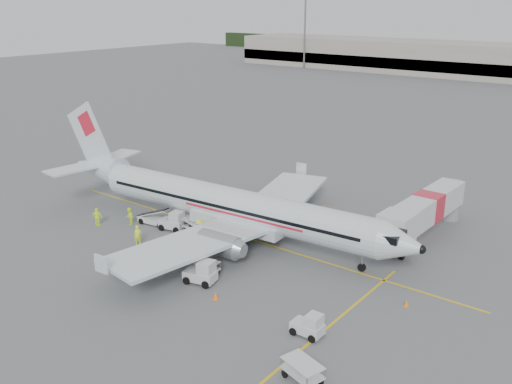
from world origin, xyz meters
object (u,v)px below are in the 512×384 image
belt_loader (154,213)px  tug_fore (307,324)px  aircraft (232,182)px  jet_bridge (427,216)px  tug_aft (172,220)px  tug_mid (200,272)px

belt_loader → tug_fore: belt_loader is taller
aircraft → belt_loader: (-7.90, -2.28, -4.05)m
belt_loader → jet_bridge: bearing=23.3°
tug_aft → tug_mid: bearing=-47.2°
tug_fore → tug_mid: 10.44m
aircraft → jet_bridge: aircraft is taller
tug_fore → jet_bridge: bearing=89.5°
tug_fore → tug_mid: bearing=173.1°
jet_bridge → tug_fore: 20.13m
tug_fore → tug_aft: (-19.75, 7.33, 0.12)m
aircraft → tug_fore: size_ratio=18.20×
belt_loader → tug_aft: size_ratio=1.78×
jet_bridge → tug_mid: (-10.23, -19.01, -1.14)m
aircraft → jet_bridge: bearing=33.2°
jet_bridge → tug_aft: size_ratio=6.64×
jet_bridge → tug_mid: size_ratio=6.54×
aircraft → tug_fore: (14.19, -9.50, -4.39)m
jet_bridge → belt_loader: (-21.93, -12.87, -0.92)m
jet_bridge → tug_fore: (0.15, -20.09, -1.27)m
belt_loader → tug_fore: 23.24m
aircraft → tug_mid: aircraft is taller
aircraft → tug_aft: bearing=-162.4°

